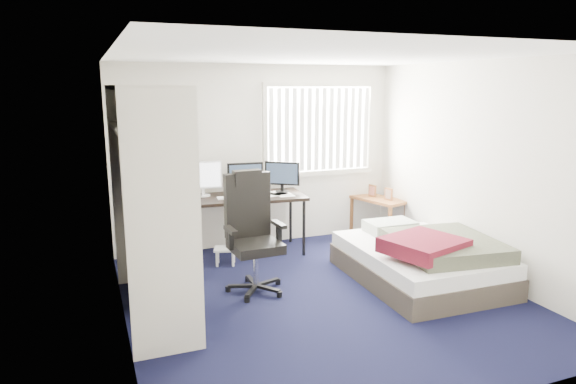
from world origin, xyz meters
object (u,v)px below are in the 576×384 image
(nightstand, at_px, (378,202))
(bed, at_px, (422,259))
(office_chair, at_px, (253,245))
(desk, at_px, (243,194))

(nightstand, xyz_separation_m, bed, (-0.49, -1.77, -0.24))
(office_chair, bearing_deg, nightstand, 28.04)
(nightstand, bearing_deg, office_chair, -151.96)
(desk, distance_m, nightstand, 2.11)
(desk, height_order, bed, desk)
(desk, distance_m, office_chair, 1.31)
(office_chair, bearing_deg, desk, 77.65)
(office_chair, xyz_separation_m, bed, (1.87, -0.52, -0.23))
(nightstand, relative_size, bed, 0.49)
(office_chair, bearing_deg, bed, -15.40)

